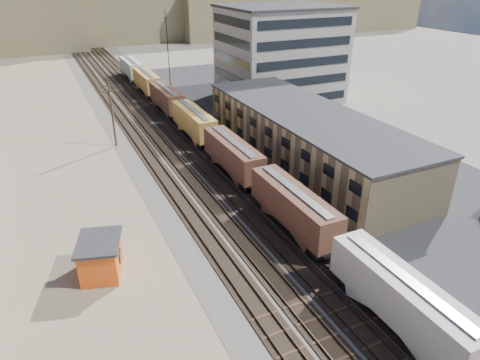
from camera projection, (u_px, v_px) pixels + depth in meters
name	position (u px, v px, depth m)	size (l,w,h in m)	color
ground	(316.00, 299.00, 35.79)	(300.00, 300.00, 0.00)	#6B6356
ballast_bed	(156.00, 123.00, 76.26)	(18.00, 200.00, 0.06)	#4C4742
dirt_yard	(37.00, 164.00, 60.51)	(24.00, 180.00, 0.03)	#807658
asphalt_lot	(307.00, 131.00, 72.55)	(26.00, 120.00, 0.04)	#232326
rail_tracks	(153.00, 123.00, 76.02)	(11.40, 200.00, 0.24)	black
freight_train	(211.00, 136.00, 62.58)	(3.00, 119.74, 4.46)	black
warehouse	(306.00, 136.00, 60.15)	(12.40, 40.40, 7.25)	tan
office_tower	(280.00, 54.00, 86.89)	(22.60, 18.60, 18.45)	#9E998E
utility_pole_north	(112.00, 113.00, 64.19)	(2.20, 0.32, 10.00)	#382619
radio_mast	(169.00, 59.00, 82.62)	(1.20, 0.16, 18.00)	black
maintenance_shed	(101.00, 257.00, 38.05)	(4.84, 5.57, 3.47)	#F15416
parked_car_blue	(295.00, 120.00, 75.86)	(2.40, 5.20, 1.44)	navy
parked_car_far	(290.00, 86.00, 97.02)	(1.95, 4.85, 1.65)	silver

